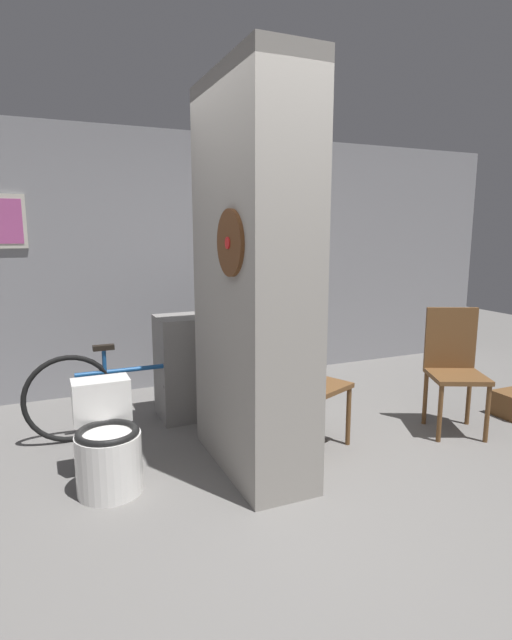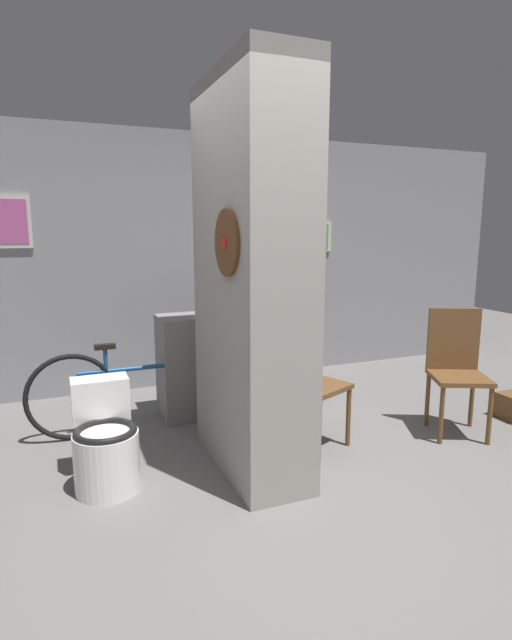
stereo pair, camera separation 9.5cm
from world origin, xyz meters
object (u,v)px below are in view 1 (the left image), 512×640
Objects in this scene: toilet at (107,446)px; chair_by_doorway at (454,364)px; bottle_tall at (217,302)px; bicycle at (141,388)px; chair_near_pillar at (307,374)px.

chair_by_doorway is (2.72, -0.15, 0.27)m from toilet.
toilet is 1.70m from bottle_tall.
bicycle is at bearing -177.88° from chair_by_doorway.
chair_near_pillar is 1.13m from bottle_tall.
bottle_tall is (-1.61, 1.21, 0.44)m from chair_by_doorway.
bicycle is (-1.12, 0.73, -0.19)m from chair_near_pillar.
chair_by_doorway is at bearing -34.72° from chair_near_pillar.
bicycle is (-2.35, 0.98, -0.19)m from chair_by_doorway.
chair_by_doorway is 3.85× the size of bottle_tall.
toilet is 0.37× the size of bicycle.
toilet is at bearing -158.30° from chair_by_doorway.
chair_near_pillar reaches higher than bicycle.
chair_by_doorway is 0.57× the size of bicycle.
bicycle is at bearing 123.44° from chair_near_pillar.
chair_by_doorway reaches higher than bicycle.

